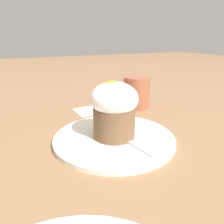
{
  "coord_description": "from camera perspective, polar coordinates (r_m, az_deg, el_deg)",
  "views": [
    {
      "loc": [
        0.18,
        0.38,
        0.21
      ],
      "look_at": [
        0.0,
        -0.0,
        0.06
      ],
      "focal_mm": 35.0,
      "sensor_mm": 36.0,
      "label": 1
    }
  ],
  "objects": [
    {
      "name": "ground_plane",
      "position": [
        0.47,
        0.54,
        -7.42
      ],
      "size": [
        4.0,
        4.0,
        0.0
      ],
      "primitive_type": "plane",
      "color": "#846042"
    },
    {
      "name": "spoon",
      "position": [
        0.46,
        2.76,
        -6.65
      ],
      "size": [
        0.05,
        0.13,
        0.01
      ],
      "color": "silver",
      "rests_on": "dessert_plate"
    },
    {
      "name": "paper_napkin",
      "position": [
        0.66,
        -5.2,
        0.48
      ],
      "size": [
        0.1,
        0.09,
        0.0
      ],
      "color": "white",
      "rests_on": "ground_plane"
    },
    {
      "name": "coffee_cup",
      "position": [
        0.68,
        6.26,
        5.09
      ],
      "size": [
        0.11,
        0.08,
        0.1
      ],
      "color": "#9E563D",
      "rests_on": "ground_plane"
    },
    {
      "name": "carrot_cake",
      "position": [
        0.45,
        -0.0,
        0.87
      ],
      "size": [
        0.1,
        0.1,
        0.12
      ],
      "color": "brown",
      "rests_on": "dessert_plate"
    },
    {
      "name": "dessert_plate",
      "position": [
        0.47,
        0.54,
        -6.87
      ],
      "size": [
        0.26,
        0.26,
        0.01
      ],
      "color": "white",
      "rests_on": "ground_plane"
    }
  ]
}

